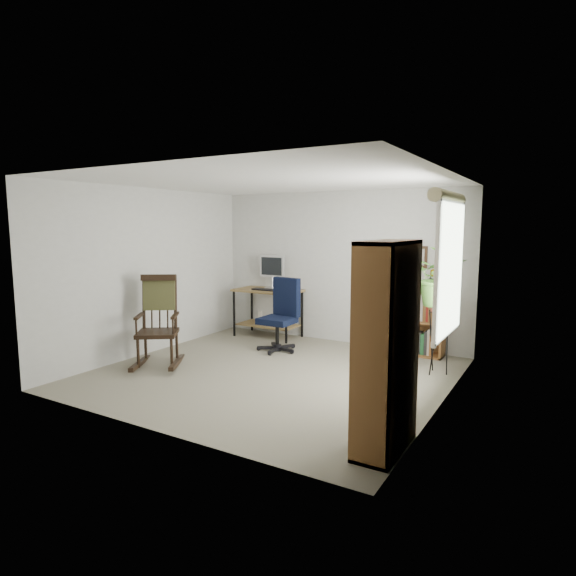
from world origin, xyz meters
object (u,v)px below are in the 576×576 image
Objects in this scene: office_chair at (277,315)px; rocking_chair at (157,321)px; desk at (268,313)px; tall_bookshelf at (386,347)px; low_bookshelf at (411,320)px.

office_chair is 1.75m from rocking_chair.
office_chair is at bearing 21.66° from rocking_chair.
desk is 0.91× the size of rocking_chair.
desk is at bearing 46.36° from rocking_chair.
desk is at bearing 135.94° from tall_bookshelf.
low_bookshelf is at bearing 2.87° from desk.
office_chair is 1.96m from low_bookshelf.
low_bookshelf reaches higher than desk.
tall_bookshelf is at bearing -33.62° from office_chair.
rocking_chair reaches higher than office_chair.
tall_bookshelf reaches higher than desk.
tall_bookshelf reaches higher than low_bookshelf.
office_chair reaches higher than low_bookshelf.
rocking_chair is at bearing 167.01° from tall_bookshelf.
tall_bookshelf is at bearing -44.06° from desk.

